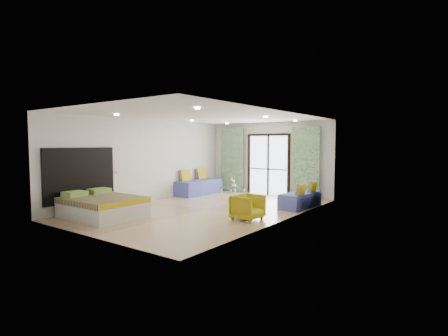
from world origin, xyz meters
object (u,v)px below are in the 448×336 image
Objects in this scene: bed at (103,207)px; daybed_left at (198,186)px; daybed_right at (301,199)px; armchair at (248,206)px; coffee_table at (233,189)px.

daybed_left reaches higher than bed.
daybed_left is 4.24m from daybed_right.
armchair is at bearing -33.45° from daybed_left.
daybed_left is 4.68m from armchair.
daybed_left is at bearing 170.58° from coffee_table.
coffee_table is 3.14m from armchair.
bed is 3.77m from armchair.
daybed_left is 2.38× the size of coffee_table.
coffee_table is (-2.46, -0.02, 0.13)m from daybed_right.
coffee_table reaches higher than bed.
armchair is at bearing -94.60° from daybed_right.
coffee_table is 1.18× the size of armchair.
daybed_left is at bearing -179.34° from daybed_right.
daybed_left is 1.19× the size of daybed_right.
daybed_left is 1.80m from coffee_table.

